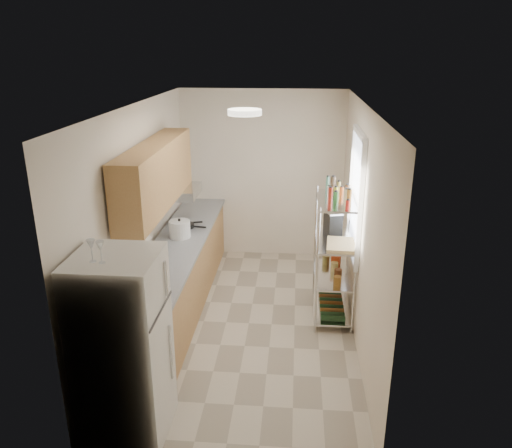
# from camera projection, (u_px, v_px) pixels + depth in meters

# --- Properties ---
(room) EXTENTS (2.52, 4.42, 2.62)m
(room) POSITION_uv_depth(u_px,v_px,m) (248.00, 223.00, 5.63)
(room) COLOR #C0B29B
(room) RESTS_ON ground
(counter_run) EXTENTS (0.63, 3.51, 0.90)m
(counter_run) POSITION_uv_depth(u_px,v_px,m) (181.00, 272.00, 6.40)
(counter_run) COLOR #AF854A
(counter_run) RESTS_ON ground
(upper_cabinets) EXTENTS (0.33, 2.20, 0.72)m
(upper_cabinets) POSITION_uv_depth(u_px,v_px,m) (156.00, 175.00, 5.64)
(upper_cabinets) COLOR #AF854A
(upper_cabinets) RESTS_ON room
(range_hood) EXTENTS (0.50, 0.60, 0.12)m
(range_hood) POSITION_uv_depth(u_px,v_px,m) (179.00, 191.00, 6.52)
(range_hood) COLOR #B7BABC
(range_hood) RESTS_ON room
(window) EXTENTS (0.06, 1.00, 1.46)m
(window) POSITION_uv_depth(u_px,v_px,m) (356.00, 195.00, 5.78)
(window) COLOR white
(window) RESTS_ON room
(bakers_rack) EXTENTS (0.45, 0.90, 1.73)m
(bakers_rack) POSITION_uv_depth(u_px,v_px,m) (335.00, 232.00, 5.90)
(bakers_rack) COLOR silver
(bakers_rack) RESTS_ON ground
(ceiling_dome) EXTENTS (0.34, 0.34, 0.05)m
(ceiling_dome) POSITION_uv_depth(u_px,v_px,m) (245.00, 112.00, 4.92)
(ceiling_dome) COLOR white
(ceiling_dome) RESTS_ON room
(refrigerator) EXTENTS (0.68, 0.68, 1.65)m
(refrigerator) POSITION_uv_depth(u_px,v_px,m) (123.00, 347.00, 4.14)
(refrigerator) COLOR silver
(refrigerator) RESTS_ON ground
(wine_glass_a) EXTENTS (0.06, 0.06, 0.18)m
(wine_glass_a) POSITION_uv_depth(u_px,v_px,m) (92.00, 251.00, 3.73)
(wine_glass_a) COLOR silver
(wine_glass_a) RESTS_ON refrigerator
(wine_glass_b) EXTENTS (0.06, 0.06, 0.17)m
(wine_glass_b) POSITION_uv_depth(u_px,v_px,m) (101.00, 252.00, 3.71)
(wine_glass_b) COLOR silver
(wine_glass_b) RESTS_ON refrigerator
(rice_cooker) EXTENTS (0.27, 0.27, 0.22)m
(rice_cooker) POSITION_uv_depth(u_px,v_px,m) (180.00, 229.00, 6.28)
(rice_cooker) COLOR silver
(rice_cooker) RESTS_ON counter_run
(frying_pan_large) EXTENTS (0.34, 0.34, 0.05)m
(frying_pan_large) POSITION_uv_depth(u_px,v_px,m) (180.00, 223.00, 6.73)
(frying_pan_large) COLOR black
(frying_pan_large) RESTS_ON counter_run
(frying_pan_small) EXTENTS (0.28, 0.28, 0.05)m
(frying_pan_small) POSITION_uv_depth(u_px,v_px,m) (185.00, 226.00, 6.65)
(frying_pan_small) COLOR black
(frying_pan_small) RESTS_ON counter_run
(cutting_board) EXTENTS (0.38, 0.48, 0.03)m
(cutting_board) POSITION_uv_depth(u_px,v_px,m) (342.00, 245.00, 5.75)
(cutting_board) COLOR tan
(cutting_board) RESTS_ON bakers_rack
(espresso_machine) EXTENTS (0.23, 0.29, 0.29)m
(espresso_machine) POSITION_uv_depth(u_px,v_px,m) (333.00, 222.00, 6.07)
(espresso_machine) COLOR black
(espresso_machine) RESTS_ON bakers_rack
(storage_bag) EXTENTS (0.13, 0.16, 0.16)m
(storage_bag) POSITION_uv_depth(u_px,v_px,m) (336.00, 261.00, 6.25)
(storage_bag) COLOR #A73714
(storage_bag) RESTS_ON bakers_rack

